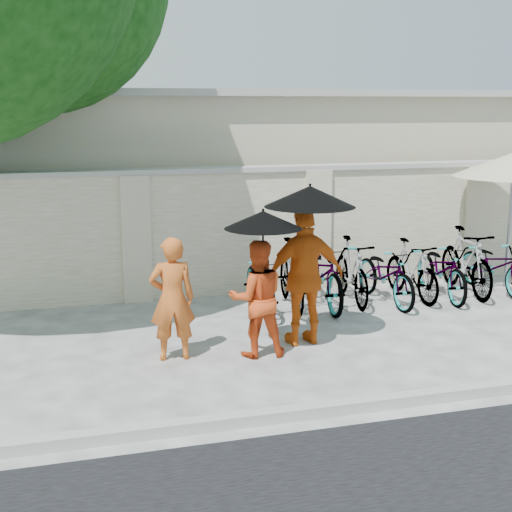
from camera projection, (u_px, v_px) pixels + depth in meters
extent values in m
plane|color=silver|center=(251.00, 361.00, 8.69)|extent=(80.00, 80.00, 0.00)
cube|color=#A2A19C|center=(297.00, 413.00, 7.07)|extent=(40.00, 0.16, 0.12)
cube|color=silver|center=(257.00, 232.00, 11.76)|extent=(20.00, 0.30, 2.00)
cube|color=#BBB7A7|center=(253.00, 173.00, 15.47)|extent=(14.00, 6.00, 3.20)
imported|color=#C75B20|center=(172.00, 299.00, 8.60)|extent=(0.57, 0.39, 1.53)
imported|color=#CD4417|center=(257.00, 298.00, 8.73)|extent=(0.76, 0.61, 1.46)
cylinder|color=black|center=(263.00, 256.00, 8.56)|extent=(0.02, 0.02, 0.89)
cone|color=black|center=(263.00, 220.00, 8.47)|extent=(0.93, 0.93, 0.21)
imported|color=#D35A12|center=(305.00, 276.00, 9.14)|extent=(1.08, 0.50, 1.79)
cylinder|color=black|center=(309.00, 233.00, 8.95)|extent=(0.02, 0.02, 0.92)
cone|color=black|center=(310.00, 196.00, 8.86)|extent=(1.15, 1.15, 0.26)
cylinder|color=#A2A19C|center=(505.00, 288.00, 11.93)|extent=(0.44, 0.44, 0.09)
cylinder|color=#93939A|center=(509.00, 230.00, 11.72)|extent=(0.06, 0.06, 2.07)
imported|color=#93939A|center=(261.00, 283.00, 10.65)|extent=(0.66, 1.72, 0.89)
imported|color=#93939A|center=(291.00, 275.00, 10.85)|extent=(0.71, 1.78, 1.04)
imported|color=#93939A|center=(323.00, 273.00, 10.97)|extent=(0.81, 1.99, 1.03)
imported|color=#93939A|center=(352.00, 271.00, 11.16)|extent=(0.67, 1.74, 1.02)
imported|color=#93939A|center=(386.00, 274.00, 11.14)|extent=(0.71, 1.79, 0.93)
imported|color=#93939A|center=(412.00, 270.00, 11.37)|extent=(0.53, 1.60, 0.95)
imported|color=#93939A|center=(442.00, 269.00, 11.45)|extent=(0.78, 1.82, 0.93)
imported|color=#93939A|center=(466.00, 261.00, 11.67)|extent=(0.69, 1.85, 1.09)
imported|color=#93939A|center=(495.00, 266.00, 11.76)|extent=(0.78, 1.79, 0.91)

